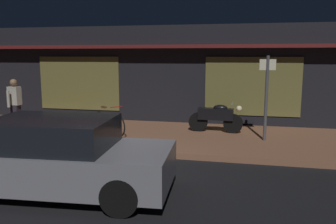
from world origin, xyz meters
The scene contains 8 objects.
ground_plane centered at (0.00, 0.00, 0.00)m, with size 60.00×60.00×0.00m, color black.
sidewalk_slab centered at (0.00, 3.00, 0.07)m, with size 18.00×4.00×0.15m, color brown.
storefront_building centered at (0.00, 6.39, 1.80)m, with size 18.00×3.30×3.60m.
motorcycle centered at (2.12, 3.66, 0.65)m, with size 1.70×0.55×0.97m.
bicycle_parked centered at (-1.08, 2.63, 0.51)m, with size 1.39×0.97×0.91m.
person_photographer centered at (-4.15, 2.42, 1.03)m, with size 0.41×0.62×1.67m.
sign_post centered at (3.56, 2.88, 1.51)m, with size 0.44×0.09×2.40m.
parked_car_far centered at (-0.37, -1.57, 0.70)m, with size 4.22×2.05×1.42m.
Camera 1 is at (2.99, -7.28, 2.57)m, focal length 37.56 mm.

